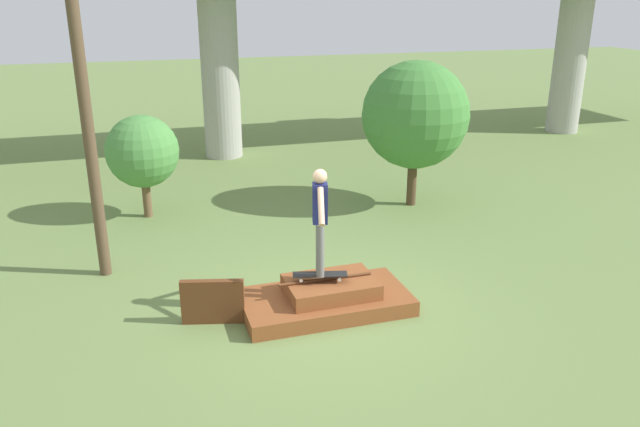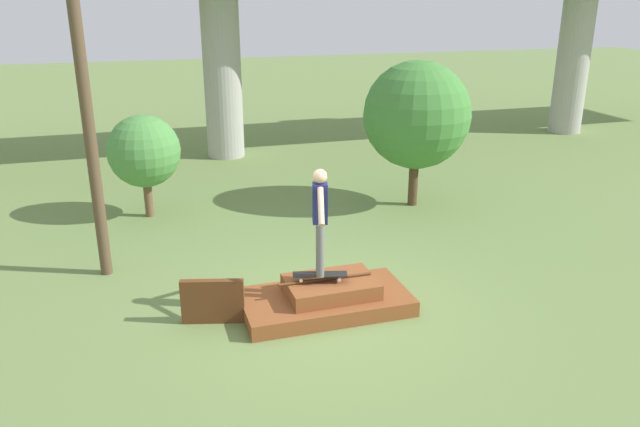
# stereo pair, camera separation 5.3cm
# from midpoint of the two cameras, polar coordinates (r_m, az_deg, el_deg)

# --- Properties ---
(ground_plane) EXTENTS (80.00, 80.00, 0.00)m
(ground_plane) POSITION_cam_midpoint_polar(r_m,az_deg,el_deg) (9.93, 0.33, -8.71)
(ground_plane) COLOR olive
(scrap_pile) EXTENTS (2.62, 1.35, 0.54)m
(scrap_pile) POSITION_cam_midpoint_polar(r_m,az_deg,el_deg) (9.85, 0.47, -7.71)
(scrap_pile) COLOR brown
(scrap_pile) RESTS_ON ground_plane
(scrap_plank_loose) EXTENTS (0.94, 0.34, 0.70)m
(scrap_plank_loose) POSITION_cam_midpoint_polar(r_m,az_deg,el_deg) (9.53, -9.94, -7.95)
(scrap_plank_loose) COLOR #5B3319
(scrap_plank_loose) RESTS_ON ground_plane
(skateboard) EXTENTS (0.86, 0.41, 0.09)m
(skateboard) POSITION_cam_midpoint_polar(r_m,az_deg,el_deg) (9.61, -0.16, -5.62)
(skateboard) COLOR black
(skateboard) RESTS_ON scrap_pile
(skater) EXTENTS (0.36, 1.11, 1.67)m
(skater) POSITION_cam_midpoint_polar(r_m,az_deg,el_deg) (9.24, -0.16, -0.12)
(skater) COLOR slate
(skater) RESTS_ON skateboard
(utility_pole) EXTENTS (1.30, 0.20, 8.90)m
(utility_pole) POSITION_cam_midpoint_polar(r_m,az_deg,el_deg) (10.76, -21.88, 17.55)
(utility_pole) COLOR brown
(utility_pole) RESTS_ON ground_plane
(tree_behind_left) EXTENTS (1.56, 1.56, 2.26)m
(tree_behind_left) POSITION_cam_midpoint_polar(r_m,az_deg,el_deg) (13.98, -16.04, 5.45)
(tree_behind_left) COLOR brown
(tree_behind_left) RESTS_ON ground_plane
(tree_behind_right) EXTENTS (2.41, 2.41, 3.32)m
(tree_behind_right) POSITION_cam_midpoint_polar(r_m,az_deg,el_deg) (14.28, 8.59, 8.89)
(tree_behind_right) COLOR #4C3823
(tree_behind_right) RESTS_ON ground_plane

